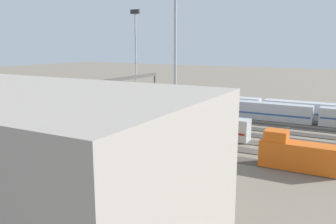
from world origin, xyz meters
TOP-DOWN VIEW (x-y plane):
  - ground_plane at (0.00, 0.00)m, footprint 400.00×400.00m
  - track_bed_0 at (0.00, -17.50)m, footprint 140.00×2.80m
  - track_bed_1 at (0.00, -12.50)m, footprint 140.00×2.80m
  - track_bed_2 at (0.00, -7.50)m, footprint 140.00×2.80m
  - track_bed_3 at (0.00, -2.50)m, footprint 140.00×2.80m
  - track_bed_4 at (0.00, 2.50)m, footprint 140.00×2.80m
  - track_bed_5 at (0.00, 7.50)m, footprint 140.00×2.80m
  - track_bed_6 at (0.00, 12.50)m, footprint 140.00×2.80m
  - track_bed_7 at (0.00, 17.50)m, footprint 140.00×2.80m
  - train_on_track_6 at (-13.77, 12.50)m, footprint 10.00×3.00m
  - train_on_track_5 at (11.86, 7.50)m, footprint 71.40×3.06m
  - train_on_track_0 at (4.20, -17.50)m, footprint 95.60×3.06m
  - train_on_track_7 at (-33.11, 17.50)m, footprint 10.00×3.00m
  - train_on_track_1 at (-8.26, -12.50)m, footprint 95.60×3.06m
  - light_mast_0 at (17.54, -19.83)m, footprint 2.80×0.70m
  - light_mast_1 at (-16.16, 20.31)m, footprint 2.80×0.70m
  - signal_gantry at (11.11, 0.00)m, footprint 0.70×40.00m

SIDE VIEW (x-z plane):
  - ground_plane at x=0.00m, z-range 0.00..0.00m
  - track_bed_0 at x=0.00m, z-range 0.00..0.12m
  - track_bed_1 at x=0.00m, z-range 0.00..0.12m
  - track_bed_2 at x=0.00m, z-range 0.00..0.12m
  - track_bed_3 at x=0.00m, z-range 0.00..0.12m
  - track_bed_4 at x=0.00m, z-range 0.00..0.12m
  - track_bed_5 at x=0.00m, z-range 0.00..0.12m
  - track_bed_6 at x=0.00m, z-range 0.00..0.12m
  - track_bed_7 at x=0.00m, z-range 0.00..0.12m
  - train_on_track_5 at x=11.86m, z-range 0.09..3.89m
  - train_on_track_1 at x=-8.26m, z-range 0.09..3.89m
  - train_on_track_0 at x=4.20m, z-range 0.10..3.90m
  - train_on_track_6 at x=-13.77m, z-range -0.34..4.66m
  - train_on_track_7 at x=-33.11m, z-range -0.34..4.66m
  - signal_gantry at x=11.11m, z-range 3.33..12.13m
  - light_mast_0 at x=17.54m, z-range 3.69..30.05m
  - light_mast_1 at x=-16.16m, z-range 3.95..36.63m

